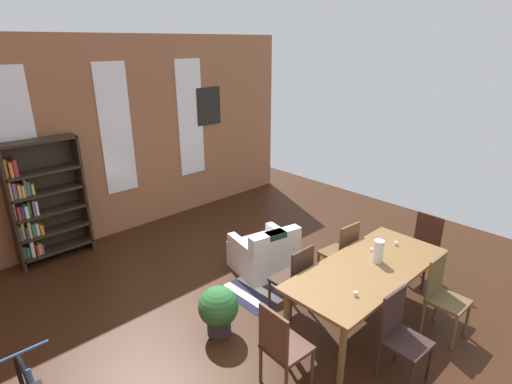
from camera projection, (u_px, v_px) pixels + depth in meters
ground_plane at (265, 321)px, 4.98m from camera, size 9.31×9.31×0.00m
back_wall_brick at (115, 139)px, 6.87m from camera, size 7.42×0.12×3.36m
window_pane_0 at (17, 144)px, 5.80m from camera, size 0.55×0.02×2.18m
window_pane_1 at (116, 130)px, 6.76m from camera, size 0.55×0.02×2.18m
window_pane_2 at (190, 118)px, 7.73m from camera, size 0.55×0.02×2.18m
dining_table at (368, 273)px, 4.73m from camera, size 2.18×0.94×0.77m
vase_on_table at (378, 251)px, 4.78m from camera, size 0.12×0.12×0.28m
tealight_candle_0 at (396, 243)px, 5.20m from camera, size 0.04×0.04×0.05m
tealight_candle_1 at (355, 294)px, 4.17m from camera, size 0.04×0.04×0.05m
tealight_candle_2 at (372, 250)px, 5.06m from camera, size 0.04×0.04×0.04m
dining_chair_far_left at (295, 278)px, 4.95m from camera, size 0.40×0.40×0.95m
dining_chair_head_right at (423, 246)px, 5.74m from camera, size 0.41×0.41×0.95m
dining_chair_far_right at (342, 251)px, 5.58m from camera, size 0.43×0.43×0.95m
dining_chair_head_left at (282, 346)px, 3.85m from camera, size 0.42×0.42×0.95m
dining_chair_near_left at (400, 334)px, 4.01m from camera, size 0.42×0.42×0.95m
dining_chair_near_right at (443, 294)px, 4.64m from camera, size 0.41×0.41×0.95m
bookshelf_tall at (42, 203)px, 6.07m from camera, size 1.07×0.30×1.91m
armchair_white at (264, 254)px, 5.99m from camera, size 0.94×0.94×0.75m
potted_plant_by_shelf at (218, 309)px, 4.67m from camera, size 0.47×0.47×0.60m
striped_rug at (268, 284)px, 5.74m from camera, size 1.23×0.83×0.01m
framed_picture at (208, 106)px, 7.94m from camera, size 0.56×0.03×0.72m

